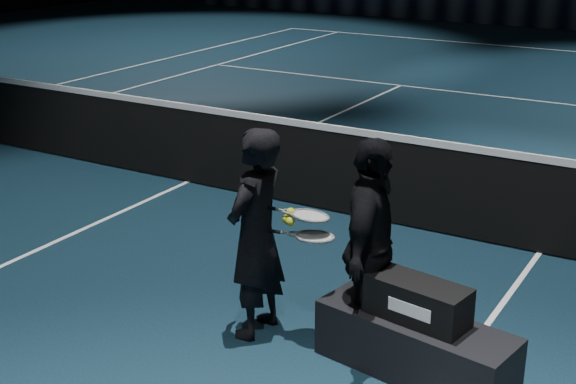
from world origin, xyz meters
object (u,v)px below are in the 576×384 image
(racket_bag, at_px, (418,301))
(player_a, at_px, (256,234))
(player_b, at_px, (369,249))
(racket_upper, at_px, (310,216))
(player_bench, at_px, (415,346))
(tennis_balls, at_px, (289,218))
(racket_lower, at_px, (315,237))

(racket_bag, height_order, player_a, player_a)
(player_b, height_order, racket_upper, player_b)
(player_bench, xyz_separation_m, player_b, (-0.42, 0.12, 0.59))
(player_bench, relative_size, player_b, 0.87)
(racket_bag, xyz_separation_m, player_b, (-0.42, 0.12, 0.24))
(racket_bag, height_order, racket_upper, racket_upper)
(player_a, xyz_separation_m, tennis_balls, (0.25, 0.06, 0.16))
(player_b, bearing_deg, player_a, 88.13)
(racket_upper, height_order, tennis_balls, racket_upper)
(player_bench, bearing_deg, racket_lower, -172.60)
(racket_lower, xyz_separation_m, racket_upper, (-0.06, 0.03, 0.14))
(player_bench, relative_size, player_a, 0.87)
(racket_bag, relative_size, player_b, 0.43)
(racket_lower, distance_m, tennis_balls, 0.23)
(racket_upper, bearing_deg, player_bench, -20.20)
(player_b, xyz_separation_m, racket_lower, (-0.39, -0.08, 0.04))
(player_a, relative_size, racket_lower, 2.36)
(player_a, xyz_separation_m, player_b, (0.83, 0.18, 0.00))
(player_b, relative_size, tennis_balls, 13.35)
(racket_bag, bearing_deg, player_b, 174.19)
(racket_bag, relative_size, racket_lower, 1.02)
(player_bench, distance_m, racket_upper, 1.16)
(racket_bag, distance_m, racket_upper, 0.97)
(racket_bag, height_order, racket_lower, racket_lower)
(player_a, distance_m, racket_lower, 0.45)
(player_b, xyz_separation_m, tennis_balls, (-0.58, -0.12, 0.16))
(tennis_balls, bearing_deg, player_a, -166.80)
(player_a, distance_m, racket_upper, 0.44)
(player_a, height_order, racket_lower, player_a)
(racket_lower, bearing_deg, player_bench, -14.47)
(tennis_balls, bearing_deg, player_b, 11.59)
(racket_upper, bearing_deg, racket_lower, -42.66)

